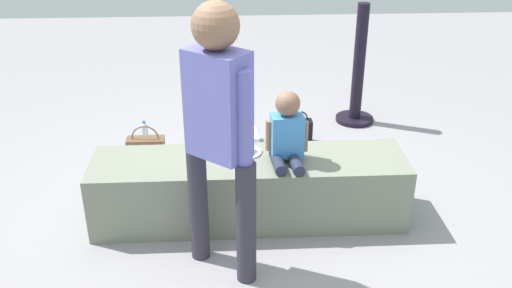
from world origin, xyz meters
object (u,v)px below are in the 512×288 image
water_bottle_far_side (280,172)px  handbag_black_leather (297,131)px  party_cup_red (240,163)px  cake_box_white (242,139)px  water_bottle_near_gift (145,131)px  adult_standing (219,121)px  child_seated (287,132)px  gift_bag (350,159)px  handbag_brown_canvas (146,147)px  cake_plate (245,150)px

water_bottle_far_side → handbag_black_leather: size_ratio=0.70×
handbag_black_leather → party_cup_red: bearing=-138.3°
water_bottle_far_side → cake_box_white: water_bottle_far_side is taller
water_bottle_near_gift → handbag_black_leather: (1.36, -0.13, 0.03)m
adult_standing → cake_box_white: 1.91m
child_seated → water_bottle_near_gift: 1.84m
gift_bag → handbag_black_leather: (-0.36, 0.58, -0.01)m
gift_bag → party_cup_red: 0.89m
adult_standing → handbag_black_leather: bearing=68.9°
water_bottle_far_side → adult_standing: bearing=-114.2°
child_seated → handbag_brown_canvas: bearing=137.8°
handbag_black_leather → water_bottle_near_gift: bearing=174.6°
adult_standing → gift_bag: bearing=47.7°
gift_bag → handbag_brown_canvas: size_ratio=0.92×
gift_bag → handbag_black_leather: bearing=121.5°
water_bottle_near_gift → cake_plate: bearing=-54.2°
cake_plate → party_cup_red: cake_plate is taller
gift_bag → water_bottle_far_side: gift_bag is taller
child_seated → party_cup_red: 1.01m
gift_bag → party_cup_red: size_ratio=2.73×
child_seated → cake_plate: bearing=153.3°
gift_bag → cake_plate: bearing=-150.3°
handbag_brown_canvas → child_seated: bearing=-42.2°
adult_standing → party_cup_red: 1.55m
gift_bag → handbag_black_leather: 0.69m
child_seated → gift_bag: bearing=46.6°
water_bottle_far_side → handbag_black_leather: bearing=73.4°
cake_box_white → handbag_black_leather: 0.49m
gift_bag → handbag_black_leather: handbag_black_leather is taller
child_seated → water_bottle_near_gift: bearing=130.3°
cake_box_white → handbag_black_leather: size_ratio=0.94×
party_cup_red → handbag_brown_canvas: handbag_brown_canvas is taller
water_bottle_far_side → child_seated: bearing=-91.8°
water_bottle_near_gift → cake_box_white: bearing=-10.9°
party_cup_red → handbag_brown_canvas: size_ratio=0.34×
child_seated → handbag_brown_canvas: child_seated is taller
adult_standing → handbag_black_leather: adult_standing is taller
water_bottle_far_side → handbag_black_leather: handbag_black_leather is taller
handbag_brown_canvas → water_bottle_near_gift: bearing=99.0°
handbag_black_leather → gift_bag: bearing=-58.5°
handbag_black_leather → child_seated: bearing=-100.7°
cake_box_white → water_bottle_near_gift: bearing=169.1°
party_cup_red → adult_standing: bearing=-96.4°
cake_plate → handbag_brown_canvas: bearing=133.9°
gift_bag → handbag_black_leather: size_ratio=0.92×
cake_box_white → handbag_black_leather: (0.49, 0.04, 0.05)m
water_bottle_near_gift → water_bottle_far_side: size_ratio=0.84×
adult_standing → water_bottle_near_gift: bearing=110.9°
party_cup_red → cake_box_white: 0.42m
child_seated → water_bottle_far_side: (0.02, 0.49, -0.57)m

